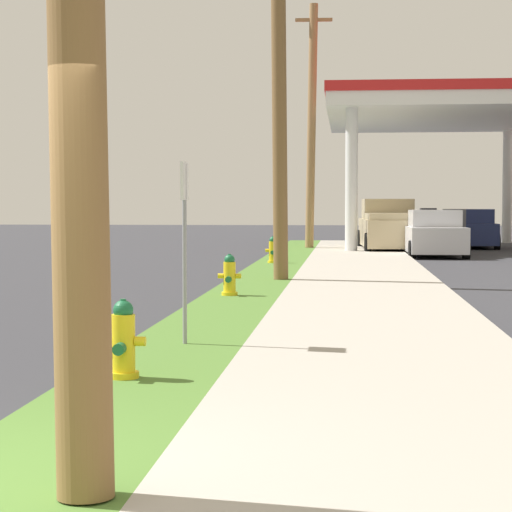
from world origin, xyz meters
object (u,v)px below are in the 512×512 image
object	(u,v)px
fire_hydrant_second	(230,277)
truck_tan_at_forecourt	(389,227)
car_silver_by_far_pump	(434,235)
street_sign_post	(184,214)
fire_hydrant_nearest	(123,344)
utility_pole_midground	(279,33)
utility_pole_background	(312,124)
car_navy_by_near_pump	(472,230)
fire_hydrant_third	(273,251)

from	to	relation	value
fire_hydrant_second	truck_tan_at_forecourt	world-z (taller)	truck_tan_at_forecourt
car_silver_by_far_pump	street_sign_post	bearing A→B (deg)	-102.13
fire_hydrant_nearest	utility_pole_midground	distance (m)	13.42
street_sign_post	truck_tan_at_forecourt	size ratio (longest dim) A/B	0.39
utility_pole_midground	street_sign_post	distance (m)	10.81
fire_hydrant_nearest	truck_tan_at_forecourt	xyz separation A→B (m)	(3.67, 28.21, 0.47)
utility_pole_midground	street_sign_post	world-z (taller)	utility_pole_midground
utility_pole_background	car_navy_by_near_pump	distance (m)	8.21
utility_pole_midground	utility_pole_background	distance (m)	16.17
fire_hydrant_third	utility_pole_background	distance (m)	11.00
fire_hydrant_third	utility_pole_background	xyz separation A→B (m)	(0.71, 10.08, 4.36)
utility_pole_midground	car_navy_by_near_pump	world-z (taller)	utility_pole_midground
utility_pole_background	truck_tan_at_forecourt	xyz separation A→B (m)	(2.94, -0.39, -3.89)
fire_hydrant_second	street_sign_post	world-z (taller)	street_sign_post
truck_tan_at_forecourt	fire_hydrant_second	bearing A→B (deg)	-100.59
utility_pole_background	car_silver_by_far_pump	xyz separation A→B (m)	(4.28, -3.90, -4.08)
utility_pole_background	truck_tan_at_forecourt	world-z (taller)	utility_pole_background
street_sign_post	car_navy_by_near_pump	distance (m)	30.19
truck_tan_at_forecourt	fire_hydrant_third	bearing A→B (deg)	-110.65
fire_hydrant_nearest	utility_pole_background	xyz separation A→B (m)	(0.73, 28.60, 4.36)
street_sign_post	car_navy_by_near_pump	world-z (taller)	street_sign_post
fire_hydrant_second	utility_pole_background	world-z (taller)	utility_pole_background
utility_pole_background	car_navy_by_near_pump	size ratio (longest dim) A/B	2.00
fire_hydrant_nearest	car_navy_by_near_pump	distance (m)	32.50
utility_pole_midground	car_silver_by_far_pump	distance (m)	13.86
fire_hydrant_third	truck_tan_at_forecourt	distance (m)	10.37
fire_hydrant_second	truck_tan_at_forecourt	bearing A→B (deg)	79.41
fire_hydrant_nearest	street_sign_post	world-z (taller)	street_sign_post
fire_hydrant_second	car_silver_by_far_pump	world-z (taller)	car_silver_by_far_pump
fire_hydrant_third	utility_pole_midground	distance (m)	7.90
fire_hydrant_second	car_silver_by_far_pump	xyz separation A→B (m)	(5.02, 16.18, 0.28)
fire_hydrant_second	car_silver_by_far_pump	distance (m)	16.94
utility_pole_background	street_sign_post	bearing A→B (deg)	-91.16
truck_tan_at_forecourt	street_sign_post	bearing A→B (deg)	-97.63
utility_pole_background	car_silver_by_far_pump	size ratio (longest dim) A/B	2.03
utility_pole_midground	truck_tan_at_forecourt	size ratio (longest dim) A/B	1.91
fire_hydrant_second	car_navy_by_near_pump	size ratio (longest dim) A/B	0.16
fire_hydrant_second	truck_tan_at_forecourt	distance (m)	20.04
car_navy_by_near_pump	truck_tan_at_forecourt	bearing A→B (deg)	-134.83
fire_hydrant_second	street_sign_post	size ratio (longest dim) A/B	0.35
car_navy_by_near_pump	truck_tan_at_forecourt	size ratio (longest dim) A/B	0.84
fire_hydrant_second	fire_hydrant_third	bearing A→B (deg)	89.84
car_navy_by_near_pump	street_sign_post	bearing A→B (deg)	-103.29
street_sign_post	car_silver_by_far_pump	world-z (taller)	street_sign_post
fire_hydrant_third	utility_pole_background	bearing A→B (deg)	85.95
fire_hydrant_second	utility_pole_midground	xyz separation A→B (m)	(0.61, 3.92, 5.01)
utility_pole_midground	car_silver_by_far_pump	world-z (taller)	utility_pole_midground
fire_hydrant_third	street_sign_post	distance (m)	16.24
utility_pole_background	car_silver_by_far_pump	bearing A→B (deg)	-42.34
car_navy_by_near_pump	car_silver_by_far_pump	size ratio (longest dim) A/B	1.01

